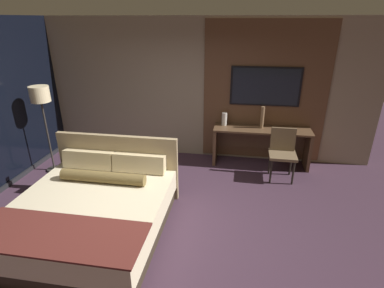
{
  "coord_description": "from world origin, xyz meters",
  "views": [
    {
      "loc": [
        0.97,
        -3.34,
        2.74
      ],
      "look_at": [
        0.25,
        1.04,
        0.88
      ],
      "focal_mm": 28.0,
      "sensor_mm": 36.0,
      "label": 1
    }
  ],
  "objects_px": {
    "bed": "(92,211)",
    "desk_chair": "(283,149)",
    "desk": "(261,140)",
    "floor_lamp": "(41,101)",
    "tv": "(265,86)",
    "vase_tall": "(262,117)",
    "vase_short": "(224,119)"
  },
  "relations": [
    {
      "from": "vase_tall",
      "to": "vase_short",
      "type": "xyz_separation_m",
      "value": [
        -0.73,
        0.05,
        -0.09
      ]
    },
    {
      "from": "tv",
      "to": "bed",
      "type": "bearing_deg",
      "value": -131.17
    },
    {
      "from": "floor_lamp",
      "to": "vase_short",
      "type": "bearing_deg",
      "value": 17.46
    },
    {
      "from": "bed",
      "to": "vase_short",
      "type": "distance_m",
      "value": 3.1
    },
    {
      "from": "vase_tall",
      "to": "vase_short",
      "type": "height_order",
      "value": "vase_tall"
    },
    {
      "from": "vase_tall",
      "to": "desk",
      "type": "bearing_deg",
      "value": -43.54
    },
    {
      "from": "bed",
      "to": "vase_tall",
      "type": "height_order",
      "value": "vase_tall"
    },
    {
      "from": "floor_lamp",
      "to": "desk",
      "type": "bearing_deg",
      "value": 13.38
    },
    {
      "from": "bed",
      "to": "desk_chair",
      "type": "distance_m",
      "value": 3.4
    },
    {
      "from": "bed",
      "to": "floor_lamp",
      "type": "bearing_deg",
      "value": 135.8
    },
    {
      "from": "bed",
      "to": "desk_chair",
      "type": "bearing_deg",
      "value": 36.53
    },
    {
      "from": "bed",
      "to": "desk_chair",
      "type": "relative_size",
      "value": 2.33
    },
    {
      "from": "floor_lamp",
      "to": "vase_tall",
      "type": "height_order",
      "value": "floor_lamp"
    },
    {
      "from": "desk",
      "to": "bed",
      "type": "bearing_deg",
      "value": -133.33
    },
    {
      "from": "bed",
      "to": "vase_short",
      "type": "relative_size",
      "value": 8.34
    },
    {
      "from": "desk_chair",
      "to": "vase_short",
      "type": "height_order",
      "value": "vase_short"
    },
    {
      "from": "desk",
      "to": "tv",
      "type": "distance_m",
      "value": 1.04
    },
    {
      "from": "desk_chair",
      "to": "tv",
      "type": "bearing_deg",
      "value": 117.98
    },
    {
      "from": "bed",
      "to": "tv",
      "type": "distance_m",
      "value": 3.8
    },
    {
      "from": "desk",
      "to": "vase_tall",
      "type": "relative_size",
      "value": 4.37
    },
    {
      "from": "desk",
      "to": "tv",
      "type": "relative_size",
      "value": 1.41
    },
    {
      "from": "bed",
      "to": "tv",
      "type": "height_order",
      "value": "tv"
    },
    {
      "from": "desk",
      "to": "desk_chair",
      "type": "bearing_deg",
      "value": -54.04
    },
    {
      "from": "desk",
      "to": "desk_chair",
      "type": "xyz_separation_m",
      "value": [
        0.36,
        -0.49,
        0.04
      ]
    },
    {
      "from": "tv",
      "to": "desk_chair",
      "type": "xyz_separation_m",
      "value": [
        0.36,
        -0.69,
        -0.98
      ]
    },
    {
      "from": "vase_short",
      "to": "desk_chair",
      "type": "bearing_deg",
      "value": -26.9
    },
    {
      "from": "bed",
      "to": "vase_tall",
      "type": "bearing_deg",
      "value": 47.04
    },
    {
      "from": "floor_lamp",
      "to": "vase_short",
      "type": "xyz_separation_m",
      "value": [
        3.22,
        1.01,
        -0.49
      ]
    },
    {
      "from": "bed",
      "to": "desk",
      "type": "distance_m",
      "value": 3.45
    },
    {
      "from": "desk_chair",
      "to": "bed",
      "type": "bearing_deg",
      "value": -142.85
    },
    {
      "from": "desk",
      "to": "vase_short",
      "type": "distance_m",
      "value": 0.84
    },
    {
      "from": "tv",
      "to": "floor_lamp",
      "type": "bearing_deg",
      "value": -163.95
    }
  ]
}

